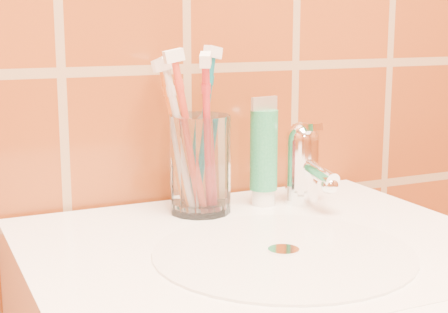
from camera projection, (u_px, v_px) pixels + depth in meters
name	position (u px, v px, depth m)	size (l,w,h in m)	color
glass_tumbler	(200.00, 164.00, 0.94)	(0.08, 0.08, 0.14)	white
toothpaste_tube	(264.00, 155.00, 0.98)	(0.04, 0.04, 0.16)	white
faucet	(304.00, 160.00, 0.98)	(0.05, 0.11, 0.12)	white
toothbrush_0	(207.00, 137.00, 0.91)	(0.04, 0.06, 0.23)	#AD2529
toothbrush_1	(204.00, 130.00, 0.95)	(0.06, 0.04, 0.23)	#0C5F69
toothbrush_2	(178.00, 137.00, 0.94)	(0.05, 0.08, 0.22)	orange
toothbrush_3	(189.00, 135.00, 0.91)	(0.06, 0.03, 0.23)	#BC3A28
toothbrush_4	(181.00, 138.00, 0.93)	(0.05, 0.06, 0.22)	silver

